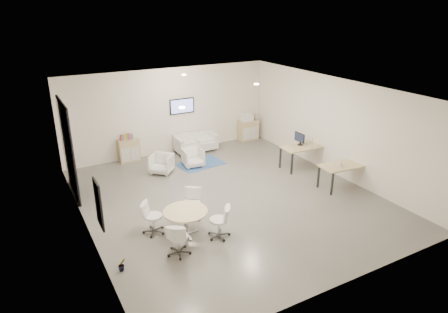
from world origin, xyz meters
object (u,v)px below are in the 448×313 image
sideboard_right (248,130)px  armchair_left (161,163)px  round_table (186,214)px  loveseat (195,143)px  desk_front (342,167)px  desk_rear (303,148)px  armchair_right (193,157)px  sideboard_left (129,151)px

sideboard_right → armchair_left: size_ratio=1.17×
round_table → loveseat: bearing=62.7°
loveseat → desk_front: size_ratio=1.09×
loveseat → armchair_left: 2.34m
sideboard_right → armchair_left: bearing=-160.8°
armchair_left → desk_rear: size_ratio=0.46×
loveseat → desk_front: desk_front is taller
loveseat → armchair_right: (-0.72, -1.35, 0.02)m
sideboard_right → armchair_right: (-3.24, -1.53, -0.07)m
desk_front → round_table: desk_front is taller
sideboard_left → sideboard_right: 5.07m
loveseat → desk_front: (2.60, -5.12, 0.33)m
armchair_right → round_table: armchair_right is taller
sideboard_left → armchair_right: (1.83, -1.54, -0.07)m
sideboard_right → desk_front: 5.30m
armchair_right → armchair_left: bearing=-173.1°
desk_front → desk_rear: bearing=96.2°
loveseat → desk_rear: 4.18m
loveseat → armchair_right: bearing=-118.1°
loveseat → desk_rear: bearing=-52.2°
armchair_right → desk_rear: (3.28, -1.93, 0.36)m
desk_front → sideboard_left: bearing=139.1°
loveseat → round_table: 5.99m
sideboard_right → desk_front: (0.07, -5.30, 0.24)m
sideboard_right → round_table: sideboard_right is taller
sideboard_left → sideboard_right: sideboard_right is taller
sideboard_right → round_table: bearing=-133.9°
armchair_right → sideboard_left: bearing=145.9°
desk_rear → desk_front: (0.04, -1.84, -0.05)m
sideboard_left → armchair_left: size_ratio=1.17×
armchair_right → round_table: 4.46m
sideboard_right → round_table: size_ratio=0.76×
sideboard_left → armchair_right: size_ratio=1.20×
sideboard_right → armchair_left: (-4.43, -1.54, -0.06)m
loveseat → round_table: bearing=-117.5°
sideboard_right → loveseat: sideboard_right is taller
armchair_right → desk_rear: desk_rear is taller
desk_rear → round_table: bearing=-156.8°
sideboard_right → round_table: 7.62m
sideboard_right → desk_rear: size_ratio=0.54×
armchair_left → desk_rear: (4.46, -1.91, 0.35)m
desk_rear → desk_front: bearing=-86.6°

